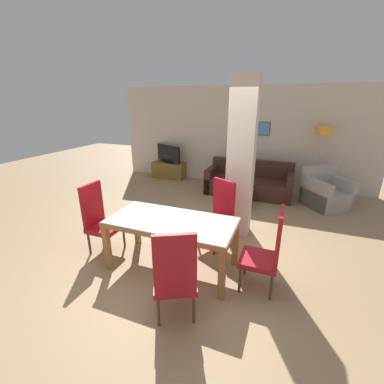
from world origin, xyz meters
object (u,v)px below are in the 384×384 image
at_px(dining_chair_head_left, 99,218).
at_px(floor_lamp, 323,137).
at_px(armchair, 325,194).
at_px(tv_stand, 169,170).
at_px(dining_chair_near_right, 175,275).
at_px(coffee_table, 239,198).
at_px(dining_table, 172,230).
at_px(sofa, 249,183).
at_px(bottle, 233,187).
at_px(dining_chair_head_right, 268,250).
at_px(tv_screen, 168,154).
at_px(dining_chair_far_right, 219,213).

xyz_separation_m(dining_chair_head_left, floor_lamp, (3.36, 4.07, 0.91)).
relative_size(armchair, tv_stand, 1.14).
xyz_separation_m(dining_chair_near_right, coffee_table, (-0.01, 3.46, -0.36)).
height_order(dining_table, tv_stand, dining_table).
bearing_deg(dining_chair_head_left, sofa, 153.80).
bearing_deg(bottle, sofa, 80.24).
height_order(dining_chair_head_right, coffee_table, dining_chair_head_right).
bearing_deg(floor_lamp, dining_chair_head_right, -100.91).
bearing_deg(floor_lamp, tv_screen, 179.07).
relative_size(bottle, tv_screen, 0.26).
distance_m(dining_chair_head_right, bottle, 2.70).
xyz_separation_m(dining_chair_head_left, coffee_table, (1.70, 2.61, -0.36)).
distance_m(dining_chair_near_right, floor_lamp, 5.27).
bearing_deg(coffee_table, dining_chair_head_left, -123.00).
bearing_deg(sofa, dining_chair_far_right, 88.83).
bearing_deg(dining_chair_near_right, dining_table, 90.00).
bearing_deg(tv_stand, dining_chair_near_right, -63.04).
bearing_deg(dining_chair_head_left, coffee_table, 147.00).
bearing_deg(floor_lamp, sofa, -163.00).
bearing_deg(tv_screen, dining_chair_head_left, 125.30).
distance_m(tv_stand, tv_screen, 0.51).
relative_size(dining_chair_head_right, tv_screen, 1.19).
distance_m(dining_chair_head_left, dining_chair_near_right, 1.91).
distance_m(dining_table, bottle, 2.53).
height_order(tv_screen, floor_lamp, floor_lamp).
distance_m(coffee_table, tv_stand, 2.95).
distance_m(armchair, tv_stand, 4.44).
relative_size(dining_chair_head_left, tv_stand, 1.08).
bearing_deg(tv_stand, dining_chair_head_left, -78.66).
relative_size(dining_chair_head_left, coffee_table, 1.86).
bearing_deg(dining_chair_far_right, sofa, -63.67).
bearing_deg(floor_lamp, dining_chair_head_left, -129.52).
bearing_deg(tv_screen, dining_table, 140.79).
relative_size(dining_chair_head_right, coffee_table, 1.86).
xyz_separation_m(dining_chair_head_right, dining_chair_far_right, (-0.87, 0.85, 0.00)).
xyz_separation_m(armchair, bottle, (-1.96, -0.85, 0.18)).
xyz_separation_m(bottle, tv_screen, (-2.41, 1.63, 0.27)).
xyz_separation_m(dining_chair_near_right, tv_stand, (-2.54, 4.99, -0.32)).
height_order(dining_chair_head_right, bottle, dining_chair_head_right).
distance_m(sofa, tv_stand, 2.65).
bearing_deg(armchair, coffee_table, -16.11).
xyz_separation_m(coffee_table, bottle, (-0.12, -0.11, 0.28)).
relative_size(tv_stand, floor_lamp, 0.59).
height_order(armchair, bottle, armchair).
xyz_separation_m(dining_chair_near_right, floor_lamp, (1.65, 4.92, 0.91)).
xyz_separation_m(dining_chair_near_right, armchair, (1.83, 4.21, -0.26)).
bearing_deg(dining_chair_far_right, tv_screen, -24.83).
distance_m(dining_chair_head_left, tv_stand, 4.23).
height_order(dining_chair_near_right, bottle, dining_chair_near_right).
relative_size(coffee_table, tv_screen, 0.64).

